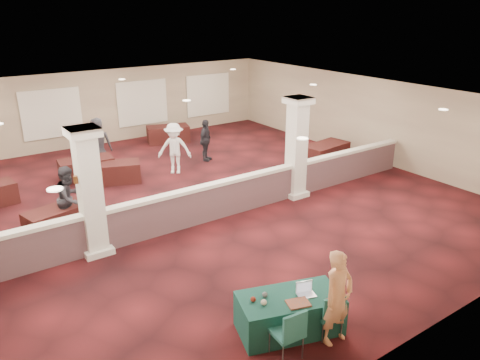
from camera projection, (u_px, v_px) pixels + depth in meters
ground at (191, 201)px, 14.70m from camera, size 16.00×16.00×0.00m
wall_back at (99, 108)px, 20.28m from camera, size 16.00×0.04×3.20m
wall_front at (416, 267)px, 7.99m from camera, size 16.00×0.04×3.20m
wall_right at (367, 118)px, 18.41m from camera, size 0.04×16.00×3.20m
ceiling at (187, 100)px, 13.57m from camera, size 16.00×16.00×0.02m
partition_wall at (216, 200)px, 13.35m from camera, size 15.60×0.28×1.10m
column_left at (90, 191)px, 11.10m from camera, size 0.72×0.72×3.20m
column_right at (297, 147)px, 14.57m from camera, size 0.72×0.72×3.20m
sconce_left at (76, 180)px, 10.82m from camera, size 0.12×0.12×0.18m
sconce_right at (100, 175)px, 11.12m from camera, size 0.12×0.12×0.18m
near_table at (289, 313)px, 8.77m from camera, size 2.12×1.50×0.74m
conf_chair_main at (331, 312)px, 8.51m from camera, size 0.58×0.58×0.93m
conf_chair_side at (290, 330)px, 7.96m from camera, size 0.55×0.55×1.01m
woman at (338, 298)px, 8.31m from camera, size 0.68×0.48×1.82m
far_table_front_left at (57, 220)px, 12.69m from camera, size 1.76×1.17×0.65m
far_table_front_center at (115, 172)px, 16.19m from camera, size 1.90×1.39×0.69m
far_table_front_right at (326, 153)px, 18.13m from camera, size 2.01×1.21×0.77m
far_table_back_center at (87, 169)px, 16.49m from camera, size 1.91×1.10×0.74m
far_table_back_right at (168, 134)px, 20.90m from camera, size 2.00×1.39×0.74m
attendee_a at (70, 198)px, 12.63m from camera, size 0.97×0.92×1.80m
attendee_b at (174, 148)px, 16.88m from camera, size 1.29×1.13×1.86m
attendee_c at (206, 140)px, 18.26m from camera, size 1.04×0.96×1.64m
attendee_d at (98, 143)px, 17.38m from camera, size 1.08×0.88×1.92m
laptop_base at (306, 295)px, 8.68m from camera, size 0.39×0.32×0.02m
laptop_screen at (304, 286)px, 8.74m from camera, size 0.32×0.11×0.22m
screen_glow at (304, 287)px, 8.74m from camera, size 0.29×0.10×0.19m
knitting at (298, 303)px, 8.43m from camera, size 0.48×0.41×0.03m
yarn_cream at (264, 302)px, 8.38m from camera, size 0.11×0.11×0.11m
yarn_red at (253, 299)px, 8.48m from camera, size 0.10×0.10×0.10m
yarn_grey at (265, 295)px, 8.61m from camera, size 0.10×0.10×0.10m
scissors at (329, 299)px, 8.57m from camera, size 0.12×0.07×0.01m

